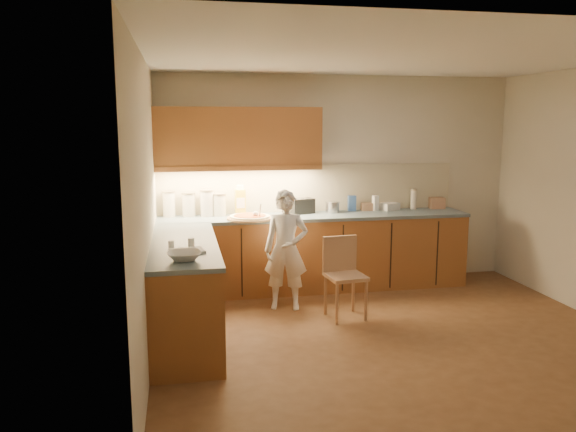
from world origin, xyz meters
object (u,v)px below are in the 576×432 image
object	(u,v)px
pizza_on_board	(250,217)
wooden_chair	(343,271)
oil_jug	(240,201)
child	(286,250)
toaster	(302,206)

from	to	relation	value
pizza_on_board	wooden_chair	bearing A→B (deg)	-44.24
wooden_chair	oil_jug	bearing A→B (deg)	122.97
pizza_on_board	child	xyz separation A→B (m)	(0.33, -0.49, -0.29)
wooden_chair	toaster	distance (m)	1.28
pizza_on_board	oil_jug	bearing A→B (deg)	104.13
child	wooden_chair	world-z (taller)	child
pizza_on_board	oil_jug	distance (m)	0.35
wooden_chair	oil_jug	xyz separation A→B (m)	(-0.95, 1.16, 0.60)
child	toaster	size ratio (longest dim) A/B	4.08
pizza_on_board	child	bearing A→B (deg)	-56.30
pizza_on_board	oil_jug	world-z (taller)	oil_jug
toaster	child	bearing A→B (deg)	-130.16
child	oil_jug	distance (m)	1.00
pizza_on_board	oil_jug	size ratio (longest dim) A/B	1.45
wooden_chair	toaster	xyz separation A→B (m)	(-0.20, 1.15, 0.52)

